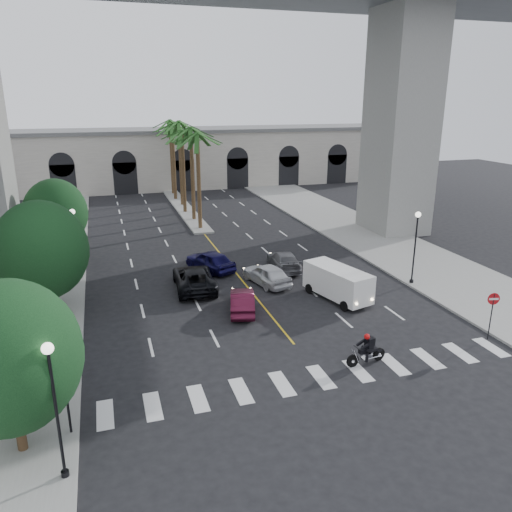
% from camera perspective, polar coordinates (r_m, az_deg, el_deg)
% --- Properties ---
extents(ground, '(140.00, 140.00, 0.00)m').
position_cam_1_polar(ground, '(26.07, 6.04, -11.96)').
color(ground, black).
rests_on(ground, ground).
extents(sidewalk_left, '(8.00, 100.00, 0.15)m').
position_cam_1_polar(sidewalk_left, '(38.34, -24.89, -3.50)').
color(sidewalk_left, gray).
rests_on(sidewalk_left, ground).
extents(sidewalk_right, '(8.00, 100.00, 0.15)m').
position_cam_1_polar(sidewalk_right, '(45.02, 16.15, 0.48)').
color(sidewalk_right, gray).
rests_on(sidewalk_right, ground).
extents(median, '(2.00, 24.00, 0.20)m').
position_cam_1_polar(median, '(60.78, -8.22, 5.39)').
color(median, gray).
rests_on(median, ground).
extents(pier_building, '(71.00, 10.50, 8.50)m').
position_cam_1_polar(pier_building, '(76.75, -10.49, 10.97)').
color(pier_building, beige).
rests_on(pier_building, ground).
extents(bridge, '(75.00, 13.00, 26.00)m').
position_cam_1_polar(bridge, '(44.91, -0.86, 24.92)').
color(bridge, gray).
rests_on(bridge, ground).
extents(palm_a, '(3.20, 3.20, 10.30)m').
position_cam_1_polar(palm_a, '(49.72, -6.73, 13.23)').
color(palm_a, '#47331E').
rests_on(palm_a, ground).
extents(palm_b, '(3.20, 3.20, 10.60)m').
position_cam_1_polar(palm_b, '(53.64, -7.46, 13.82)').
color(palm_b, '#47331E').
rests_on(palm_b, ground).
extents(palm_c, '(3.20, 3.20, 10.10)m').
position_cam_1_polar(palm_c, '(57.56, -8.47, 13.57)').
color(palm_c, '#47331E').
rests_on(palm_c, ground).
extents(palm_d, '(3.20, 3.20, 10.90)m').
position_cam_1_polar(palm_d, '(61.51, -8.79, 14.49)').
color(palm_d, '#47331E').
rests_on(palm_d, ground).
extents(palm_e, '(3.20, 3.20, 10.40)m').
position_cam_1_polar(palm_e, '(65.45, -9.56, 14.24)').
color(palm_e, '#47331E').
rests_on(palm_e, ground).
extents(palm_f, '(3.20, 3.20, 10.70)m').
position_cam_1_polar(palm_f, '(69.43, -9.81, 14.63)').
color(palm_f, '#47331E').
rests_on(palm_f, ground).
extents(street_tree_near, '(5.20, 5.20, 6.89)m').
position_cam_1_polar(street_tree_near, '(20.12, -26.50, -10.34)').
color(street_tree_near, '#382616').
rests_on(street_tree_near, ground).
extents(street_tree_mid, '(5.44, 5.44, 7.21)m').
position_cam_1_polar(street_tree_mid, '(32.11, -23.32, 0.59)').
color(street_tree_mid, '#382616').
rests_on(street_tree_mid, ground).
extents(street_tree_far, '(5.04, 5.04, 6.68)m').
position_cam_1_polar(street_tree_far, '(43.79, -21.91, 4.60)').
color(street_tree_far, '#382616').
rests_on(street_tree_far, ground).
extents(lamp_post_left_near, '(0.40, 0.40, 5.35)m').
position_cam_1_polar(lamp_post_left_near, '(18.54, -22.01, -15.04)').
color(lamp_post_left_near, black).
rests_on(lamp_post_left_near, ground).
extents(lamp_post_left_far, '(0.40, 0.40, 5.35)m').
position_cam_1_polar(lamp_post_left_far, '(38.00, -19.97, 1.92)').
color(lamp_post_left_far, black).
rests_on(lamp_post_left_far, ground).
extents(lamp_post_right, '(0.40, 0.40, 5.35)m').
position_cam_1_polar(lamp_post_right, '(36.66, 17.76, 1.59)').
color(lamp_post_right, black).
rests_on(lamp_post_right, ground).
extents(traffic_signal_near, '(0.25, 0.18, 3.65)m').
position_cam_1_polar(traffic_signal_near, '(21.03, -21.06, -13.07)').
color(traffic_signal_near, black).
rests_on(traffic_signal_near, ground).
extents(traffic_signal_far, '(0.25, 0.18, 3.65)m').
position_cam_1_polar(traffic_signal_far, '(24.57, -20.60, -8.42)').
color(traffic_signal_far, black).
rests_on(traffic_signal_far, ground).
extents(motorcycle_rider, '(2.29, 0.63, 1.65)m').
position_cam_1_polar(motorcycle_rider, '(26.08, 12.62, -10.43)').
color(motorcycle_rider, black).
rests_on(motorcycle_rider, ground).
extents(car_a, '(2.84, 4.77, 1.52)m').
position_cam_1_polar(car_a, '(35.76, 1.24, -2.08)').
color(car_a, silver).
rests_on(car_a, ground).
extents(car_b, '(2.47, 4.43, 1.38)m').
position_cam_1_polar(car_b, '(31.30, -1.58, -5.18)').
color(car_b, '#440D20').
rests_on(car_b, ground).
extents(car_c, '(2.94, 5.84, 1.59)m').
position_cam_1_polar(car_c, '(35.14, -7.09, -2.53)').
color(car_c, black).
rests_on(car_c, ground).
extents(car_d, '(2.53, 5.05, 1.41)m').
position_cam_1_polar(car_d, '(38.95, 3.22, -0.52)').
color(car_d, slate).
rests_on(car_d, ground).
extents(car_e, '(3.64, 5.06, 1.60)m').
position_cam_1_polar(car_e, '(38.73, -5.26, -0.52)').
color(car_e, '#110E44').
rests_on(car_e, ground).
extents(cargo_van, '(3.12, 5.38, 2.16)m').
position_cam_1_polar(cargo_van, '(33.43, 9.34, -2.95)').
color(cargo_van, white).
rests_on(cargo_van, ground).
extents(pedestrian_b, '(0.97, 0.77, 1.96)m').
position_cam_1_polar(pedestrian_b, '(27.14, -23.02, -9.42)').
color(pedestrian_b, black).
rests_on(pedestrian_b, sidewalk_left).
extents(do_not_enter_sign, '(0.66, 0.21, 2.77)m').
position_cam_1_polar(do_not_enter_sign, '(30.17, 25.42, -5.18)').
color(do_not_enter_sign, black).
rests_on(do_not_enter_sign, ground).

